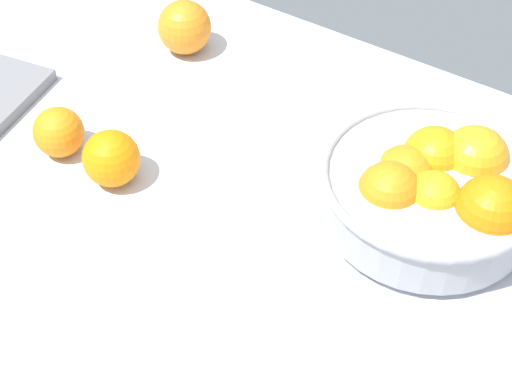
{
  "coord_description": "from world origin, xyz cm",
  "views": [
    {
      "loc": [
        39.57,
        -54.51,
        71.93
      ],
      "look_at": [
        3.17,
        0.43,
        4.53
      ],
      "focal_mm": 55.0,
      "sensor_mm": 36.0,
      "label": 1
    }
  ],
  "objects_px": {
    "fruit_bowl": "(433,190)",
    "loose_orange_1": "(59,132)",
    "loose_orange_0": "(111,158)",
    "loose_orange_2": "(184,27)"
  },
  "relations": [
    {
      "from": "fruit_bowl",
      "to": "loose_orange_1",
      "type": "height_order",
      "value": "fruit_bowl"
    },
    {
      "from": "loose_orange_0",
      "to": "fruit_bowl",
      "type": "bearing_deg",
      "value": 23.57
    },
    {
      "from": "loose_orange_1",
      "to": "loose_orange_0",
      "type": "bearing_deg",
      "value": -1.6
    },
    {
      "from": "loose_orange_0",
      "to": "loose_orange_1",
      "type": "bearing_deg",
      "value": 178.4
    },
    {
      "from": "loose_orange_1",
      "to": "loose_orange_2",
      "type": "distance_m",
      "value": 0.28
    },
    {
      "from": "fruit_bowl",
      "to": "loose_orange_1",
      "type": "xyz_separation_m",
      "value": [
        -0.46,
        -0.16,
        -0.02
      ]
    },
    {
      "from": "fruit_bowl",
      "to": "loose_orange_0",
      "type": "relative_size",
      "value": 3.59
    },
    {
      "from": "fruit_bowl",
      "to": "loose_orange_1",
      "type": "relative_size",
      "value": 3.93
    },
    {
      "from": "fruit_bowl",
      "to": "loose_orange_0",
      "type": "height_order",
      "value": "fruit_bowl"
    },
    {
      "from": "loose_orange_0",
      "to": "loose_orange_1",
      "type": "xyz_separation_m",
      "value": [
        -0.09,
        0.0,
        -0.0
      ]
    }
  ]
}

